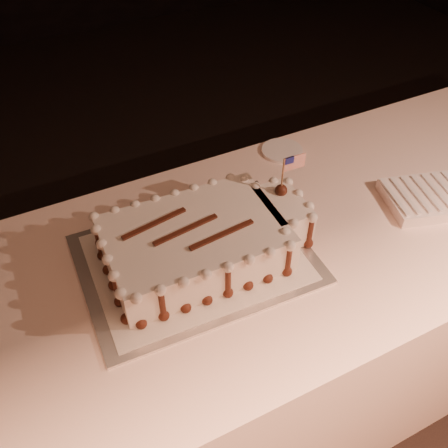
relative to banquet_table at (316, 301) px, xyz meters
name	(u,v)px	position (x,y,z in m)	size (l,w,h in m)	color
banquet_table	(316,301)	(0.00, 0.00, 0.00)	(2.40, 0.80, 0.75)	#FFD7C5
cake_board	(196,259)	(-0.40, 0.03, 0.38)	(0.56, 0.42, 0.01)	silver
doily	(196,257)	(-0.40, 0.03, 0.38)	(0.50, 0.38, 0.00)	silver
sheet_cake	(206,239)	(-0.37, 0.03, 0.44)	(0.54, 0.32, 0.21)	white
napkin_stack	(430,197)	(0.28, -0.07, 0.39)	(0.29, 0.24, 0.04)	white
side_plate	(282,151)	(0.04, 0.32, 0.38)	(0.13, 0.13, 0.01)	white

